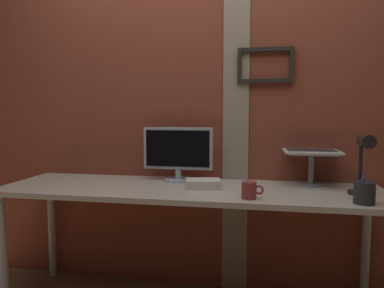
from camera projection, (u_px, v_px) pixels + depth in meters
name	position (u px, v px, depth m)	size (l,w,h in m)	color
brick_wall_back	(203.00, 100.00, 2.41)	(3.15, 0.16, 2.56)	brown
desk	(189.00, 199.00, 2.11)	(2.25, 0.62, 0.75)	beige
monitor	(178.00, 151.00, 2.29)	(0.45, 0.18, 0.35)	#ADB2B7
laptop_stand	(311.00, 163.00, 2.15)	(0.28, 0.22, 0.20)	gray
laptop	(310.00, 141.00, 2.21)	(0.33, 0.30, 0.24)	silver
desk_lamp	(364.00, 158.00, 1.86)	(0.12, 0.20, 0.33)	black
pen_cup	(364.00, 193.00, 1.72)	(0.10, 0.10, 0.16)	#262628
coffee_mug	(250.00, 190.00, 1.82)	(0.11, 0.08, 0.09)	maroon
paper_clutter_stack	(203.00, 184.00, 2.08)	(0.20, 0.14, 0.05)	silver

